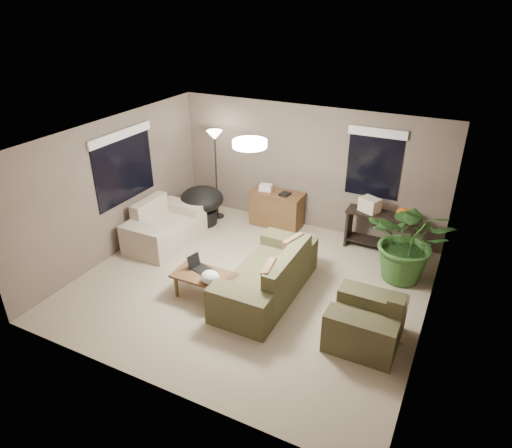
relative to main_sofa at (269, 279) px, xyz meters
The scene contains 20 objects.
room_shell 1.04m from the main_sofa, 164.54° to the left, with size 5.50×5.50×5.50m.
main_sofa is the anchor object (origin of this frame).
throw_pillows 0.44m from the main_sofa, ahead, with size 0.34×1.39×0.47m.
loveseat 2.65m from the main_sofa, 165.55° to the left, with size 0.90×1.60×0.85m.
armchair 1.73m from the main_sofa, 13.30° to the right, with size 0.95×1.00×0.85m.
coffee_table 1.02m from the main_sofa, 149.29° to the right, with size 1.00×0.55×0.42m.
laptop 1.14m from the main_sofa, 158.06° to the right, with size 0.41×0.31×0.24m.
plastic_bag 0.98m from the main_sofa, 135.25° to the right, with size 0.29×0.26×0.20m, color white.
desk 2.46m from the main_sofa, 111.49° to the left, with size 1.10×0.50×0.75m.
desk_papers 2.56m from the main_sofa, 114.89° to the left, with size 0.70×0.30×0.12m.
console_table 2.57m from the main_sofa, 60.85° to the left, with size 1.30×0.40×0.75m.
pumpkin 2.81m from the main_sofa, 54.47° to the left, with size 0.22×0.22×0.18m, color orange.
cardboard_box 2.52m from the main_sofa, 65.95° to the left, with size 0.35×0.26×0.26m, color beige.
papasan_chair 2.89m from the main_sofa, 144.04° to the left, with size 1.02×1.02×0.80m.
floor_lamp 3.32m from the main_sofa, 136.54° to the left, with size 0.32×0.32×1.91m.
ceiling_fixture 2.18m from the main_sofa, 164.54° to the left, with size 0.50×0.50×0.10m, color white.
houseplant 2.39m from the main_sofa, 37.46° to the left, with size 1.33×1.48×1.15m, color #2D5923.
cat_scratching_post 2.04m from the main_sofa, ahead, with size 0.32×0.32×0.50m.
window_left 3.47m from the main_sofa, behind, with size 0.05×1.56×1.33m.
window_back 3.12m from the main_sofa, 70.50° to the left, with size 1.06×0.05×1.33m.
Camera 1 is at (2.93, -5.65, 4.39)m, focal length 32.00 mm.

